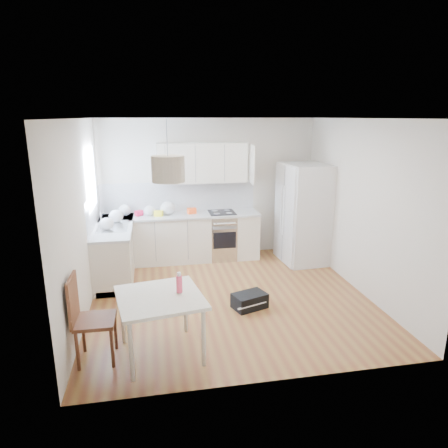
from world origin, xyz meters
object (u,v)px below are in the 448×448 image
refrigerator (304,214)px  dining_chair (95,319)px  dining_table (160,302)px  gym_bag (250,301)px

refrigerator → dining_chair: 4.47m
dining_table → dining_chair: size_ratio=1.05×
dining_table → gym_bag: dining_table is taller
dining_chair → gym_bag: size_ratio=2.17×
dining_table → dining_chair: (-0.73, 0.02, -0.14)m
refrigerator → dining_table: bearing=-139.5°
dining_table → gym_bag: (1.31, 0.95, -0.55)m
dining_table → dining_chair: 0.74m
dining_table → gym_bag: size_ratio=2.27×
dining_table → gym_bag: bearing=26.5°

